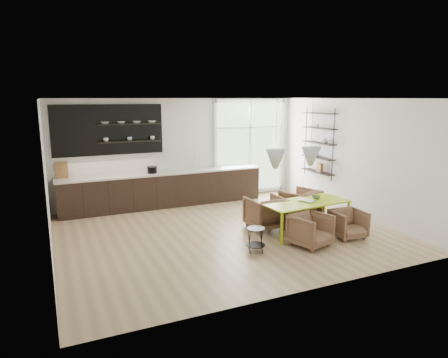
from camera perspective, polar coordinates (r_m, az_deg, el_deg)
room at (r=9.75m, az=0.58°, el=2.97°), size 7.02×6.01×2.91m
kitchen_run at (r=10.96m, az=-9.00°, el=-0.80°), size 5.54×0.69×2.75m
right_shelving at (r=11.23m, az=13.46°, el=4.77°), size 0.26×1.22×1.90m
dining_table at (r=8.89m, az=11.55°, el=-3.49°), size 1.96×1.00×0.69m
armchair_back_left at (r=9.10m, az=5.94°, el=-4.79°), size 0.79×0.81×0.73m
armchair_back_right at (r=9.90m, az=10.82°, el=-3.58°), size 1.01×1.03×0.74m
armchair_front_left at (r=8.19m, az=12.24°, el=-7.15°), size 0.88×0.90×0.66m
armchair_front_right at (r=8.88m, az=17.31°, el=-6.15°), size 0.68×0.69×0.60m
wire_stool at (r=7.75m, az=4.54°, el=-8.19°), size 0.37×0.37×0.47m
table_book at (r=8.82m, az=11.29°, el=-3.17°), size 0.33×0.38×0.03m
table_bowl at (r=9.19m, az=13.02°, el=-2.55°), size 0.21×0.21×0.06m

